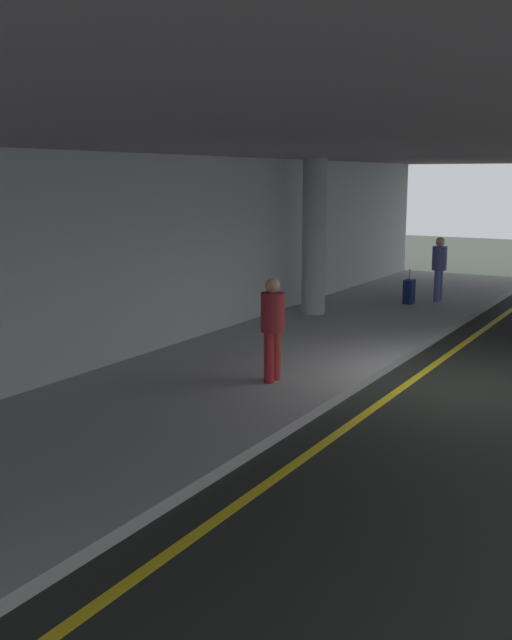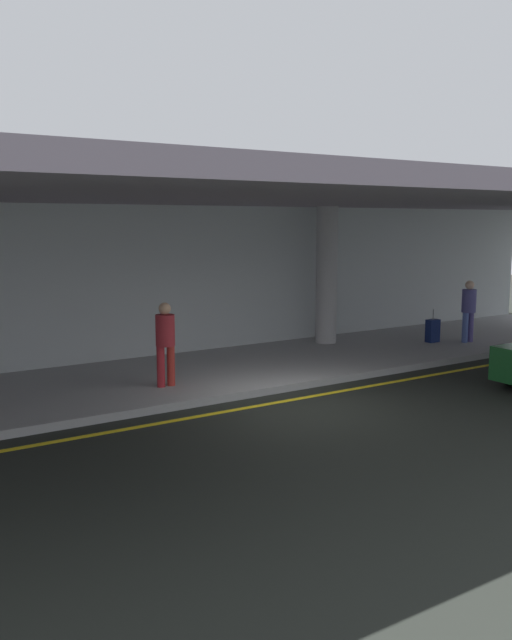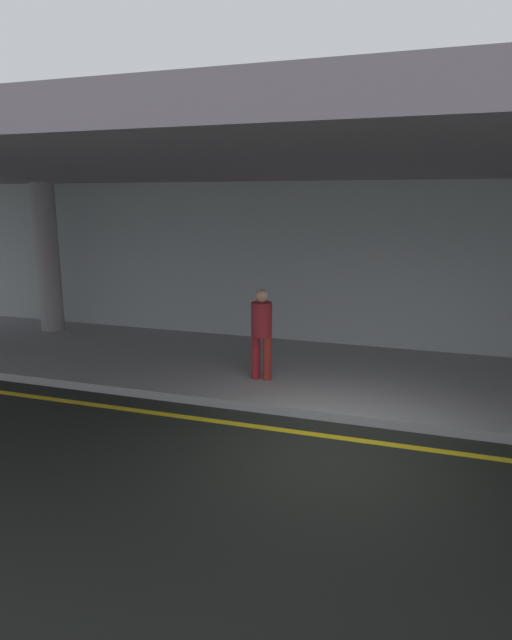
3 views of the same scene
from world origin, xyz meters
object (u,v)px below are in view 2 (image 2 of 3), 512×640
support_column_left_mid (327,275)px  person_waiting_for_ride (469,307)px  suitcase_upright_primary (433,331)px  traveler_with_luggage (165,339)px

support_column_left_mid → person_waiting_for_ride: size_ratio=2.17×
support_column_left_mid → suitcase_upright_primary: support_column_left_mid is taller
person_waiting_for_ride → suitcase_upright_primary: (-0.79, 0.52, -0.65)m
support_column_left_mid → suitcase_upright_primary: bearing=-31.6°
traveler_with_luggage → suitcase_upright_primary: bearing=-101.6°
traveler_with_luggage → person_waiting_for_ride: size_ratio=1.00×
traveler_with_luggage → suitcase_upright_primary: (8.23, 0.56, -0.65)m
traveler_with_luggage → person_waiting_for_ride: 9.02m
traveler_with_luggage → person_waiting_for_ride: bearing=-105.3°
support_column_left_mid → traveler_with_luggage: support_column_left_mid is taller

